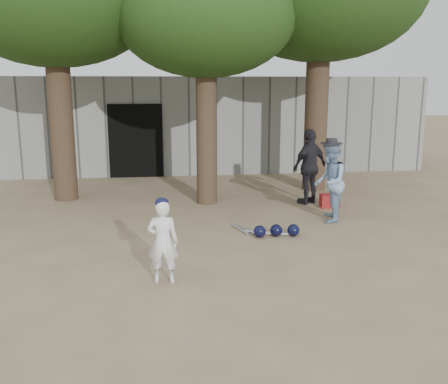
{
  "coord_description": "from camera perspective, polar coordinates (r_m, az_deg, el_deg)",
  "views": [
    {
      "loc": [
        -0.48,
        -7.37,
        2.79
      ],
      "look_at": [
        0.6,
        1.0,
        0.95
      ],
      "focal_mm": 40.0,
      "sensor_mm": 36.0,
      "label": 1
    }
  ],
  "objects": [
    {
      "name": "spectator_blue",
      "position": [
        10.4,
        11.99,
        1.11
      ],
      "size": [
        0.85,
        0.96,
        1.64
      ],
      "primitive_type": "imported",
      "rotation": [
        0.0,
        0.0,
        4.38
      ],
      "color": "#80A1C6",
      "rests_on": "ground"
    },
    {
      "name": "helmet_row",
      "position": [
        9.34,
        6.02,
        -4.42
      ],
      "size": [
        0.87,
        0.27,
        0.23
      ],
      "color": "black",
      "rests_on": "ground"
    },
    {
      "name": "red_bag",
      "position": [
        11.72,
        11.99,
        -0.99
      ],
      "size": [
        0.45,
        0.36,
        0.3
      ],
      "primitive_type": "cube",
      "rotation": [
        0.0,
        0.0,
        -0.1
      ],
      "color": "maroon",
      "rests_on": "ground"
    },
    {
      "name": "spectator_dark",
      "position": [
        11.88,
        9.76,
        2.88
      ],
      "size": [
        1.11,
        0.9,
        1.77
      ],
      "primitive_type": "imported",
      "rotation": [
        0.0,
        0.0,
        3.68
      ],
      "color": "black",
      "rests_on": "ground"
    },
    {
      "name": "boy_player",
      "position": [
        7.13,
        -7.0,
        -5.66
      ],
      "size": [
        0.47,
        0.34,
        1.21
      ],
      "primitive_type": "imported",
      "rotation": [
        0.0,
        0.0,
        3.01
      ],
      "color": "white",
      "rests_on": "ground"
    },
    {
      "name": "bat_pile",
      "position": [
        9.56,
        3.64,
        -4.53
      ],
      "size": [
        1.02,
        0.83,
        0.06
      ],
      "color": "#BBBCC2",
      "rests_on": "ground"
    },
    {
      "name": "ground",
      "position": [
        7.9,
        -3.43,
        -8.42
      ],
      "size": [
        70.0,
        70.0,
        0.0
      ],
      "primitive_type": "plane",
      "color": "#937C5E",
      "rests_on": "ground"
    },
    {
      "name": "tree_row",
      "position": [
        12.59,
        -1.8,
        20.95
      ],
      "size": [
        11.4,
        5.8,
        6.69
      ],
      "color": "brown",
      "rests_on": "ground"
    },
    {
      "name": "back_building",
      "position": [
        17.76,
        -5.83,
        8.07
      ],
      "size": [
        16.0,
        5.24,
        3.0
      ],
      "color": "gray",
      "rests_on": "ground"
    }
  ]
}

